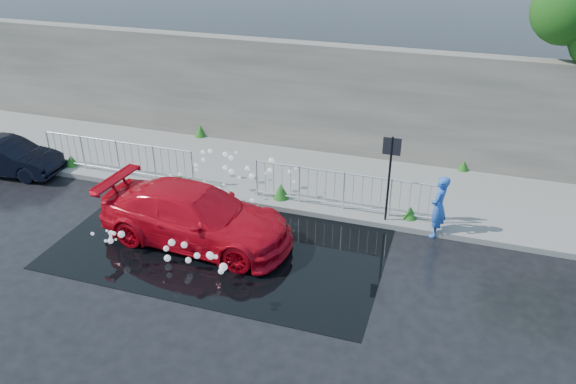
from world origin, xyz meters
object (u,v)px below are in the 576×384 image
Objects in this scene: person at (439,207)px; sign_post at (390,166)px; red_car at (196,216)px; dark_car at (8,157)px.

sign_post is at bearing -81.54° from person.
red_car is (-4.36, -2.23, -1.01)m from sign_post.
sign_post is 1.58m from person.
dark_car is at bearing 80.32° from red_car.
sign_post reaches higher than red_car.
sign_post is 11.75m from dark_car.
sign_post reaches higher than person.
person is at bearing -65.73° from red_car.
red_car is 7.52m from dark_car.
dark_car is 12.99m from person.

